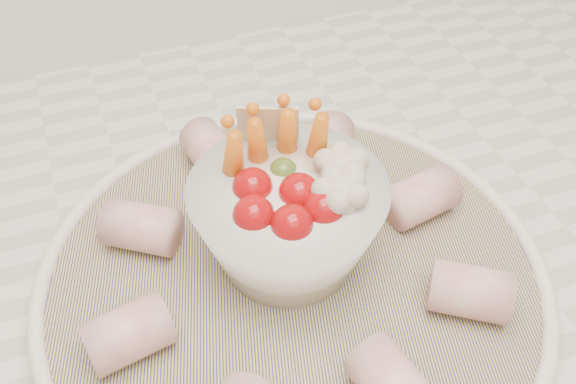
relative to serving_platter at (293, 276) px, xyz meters
name	(u,v)px	position (x,y,z in m)	size (l,w,h in m)	color
serving_platter	(293,276)	(0.00, 0.00, 0.00)	(0.48, 0.48, 0.02)	navy
veggie_bowl	(289,216)	(0.00, 0.02, 0.05)	(0.14, 0.14, 0.12)	white
cured_meat_rolls	(292,257)	(0.00, 0.00, 0.02)	(0.31, 0.31, 0.04)	#C45965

